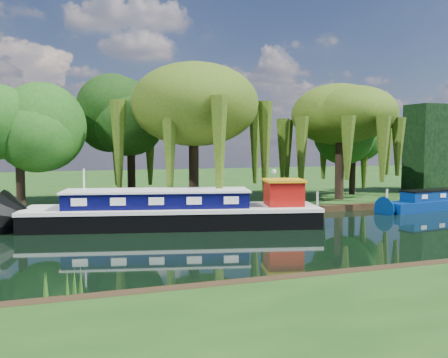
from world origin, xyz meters
name	(u,v)px	position (x,y,z in m)	size (l,w,h in m)	color
ground	(347,234)	(0.00, 0.00, 0.00)	(120.00, 120.00, 0.00)	black
far_bank	(186,183)	(0.00, 34.00, 0.23)	(120.00, 52.00, 0.45)	#16390F
dutch_barge	(176,212)	(-8.23, 5.36, 0.90)	(17.59, 7.66, 3.62)	black
narrowboat	(443,201)	(12.80, 6.68, 0.58)	(11.26, 3.58, 1.62)	navy
red_dinghy	(130,226)	(-10.76, 6.61, 0.00)	(2.42, 3.39, 0.70)	maroon
willow_left	(194,108)	(-5.51, 11.06, 7.41)	(8.00, 8.00, 9.59)	black
willow_right	(340,122)	(6.66, 11.36, 6.59)	(6.90, 6.90, 8.41)	black
tree_far_left	(19,126)	(-17.00, 11.23, 6.04)	(5.06, 5.06, 8.16)	black
tree_far_mid	(131,123)	(-9.31, 15.14, 6.50)	(5.36, 5.36, 8.77)	black
tree_far_right	(353,132)	(9.87, 14.36, 5.86)	(4.80, 4.80, 7.86)	black
conifer_hedge	(439,148)	(19.00, 14.00, 4.45)	(6.00, 3.00, 8.00)	black
lamppost	(274,177)	(0.50, 10.50, 2.42)	(0.36, 0.36, 2.56)	silver
mooring_posts	(273,200)	(-0.50, 8.40, 0.95)	(19.16, 0.16, 1.00)	silver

